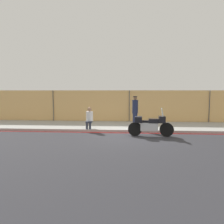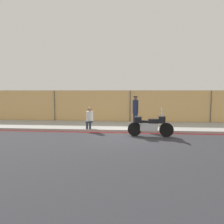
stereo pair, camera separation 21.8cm
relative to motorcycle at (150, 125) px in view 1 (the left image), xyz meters
name	(u,v)px [view 1 (the left image)]	position (x,y,z in m)	size (l,w,h in m)	color
ground_plane	(129,136)	(-1.07, -0.08, -0.59)	(120.00, 120.00, 0.00)	#2D2D33
sidewalk	(129,126)	(-1.07, 2.64, -0.52)	(41.60, 3.58, 0.15)	#9E9E99
curb_paint_stripe	(129,133)	(-1.07, 0.76, -0.59)	(41.60, 0.18, 0.01)	red
storefront_fence	(129,107)	(-1.07, 4.52, 0.60)	(39.52, 0.17, 2.38)	#E5B26B
motorcycle	(150,125)	(0.00, 0.00, 0.00)	(2.34, 0.56, 1.47)	black
officer_standing	(135,111)	(-0.72, 2.10, 0.52)	(0.35, 0.35, 1.87)	#191E38
person_seated_on_curb	(89,117)	(-3.42, 1.29, 0.23)	(0.40, 0.65, 1.24)	#2D3342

